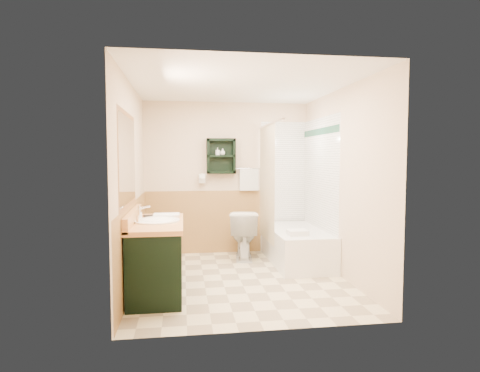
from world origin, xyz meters
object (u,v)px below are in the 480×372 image
(hair_dryer, at_px, (202,178))
(soap_bottle_a, at_px, (217,153))
(bathtub, at_px, (296,246))
(toilet, at_px, (243,234))
(vanity, at_px, (157,257))
(wall_shelf, at_px, (221,156))
(vanity_book, at_px, (144,209))
(soap_bottle_b, at_px, (223,153))

(hair_dryer, height_order, soap_bottle_a, soap_bottle_a)
(soap_bottle_a, bearing_deg, hair_dryer, 172.96)
(hair_dryer, distance_m, bathtub, 1.79)
(toilet, bearing_deg, hair_dryer, -24.09)
(vanity, bearing_deg, toilet, 49.68)
(wall_shelf, distance_m, bathtub, 1.81)
(vanity, height_order, vanity_book, vanity_book)
(vanity, distance_m, bathtub, 2.19)
(vanity_book, xyz_separation_m, soap_bottle_b, (1.08, 1.44, 0.69))
(soap_bottle_b, bearing_deg, bathtub, -35.32)
(soap_bottle_a, height_order, soap_bottle_b, soap_bottle_b)
(soap_bottle_a, bearing_deg, vanity_book, -124.82)
(bathtub, relative_size, toilet, 2.02)
(bathtub, height_order, vanity_book, vanity_book)
(bathtub, bearing_deg, vanity, -151.68)
(wall_shelf, relative_size, soap_bottle_b, 5.33)
(vanity, distance_m, soap_bottle_a, 2.27)
(hair_dryer, relative_size, vanity, 0.19)
(wall_shelf, distance_m, soap_bottle_a, 0.07)
(vanity_book, distance_m, soap_bottle_b, 1.93)
(toilet, distance_m, soap_bottle_a, 1.32)
(wall_shelf, distance_m, hair_dryer, 0.46)
(hair_dryer, distance_m, toilet, 1.09)
(toilet, bearing_deg, vanity_book, 46.26)
(hair_dryer, xyz_separation_m, bathtub, (1.33, -0.74, -0.95))
(vanity_book, height_order, soap_bottle_a, soap_bottle_a)
(soap_bottle_b, bearing_deg, hair_dryer, 174.69)
(soap_bottle_a, bearing_deg, bathtub, -33.28)
(bathtub, bearing_deg, toilet, 152.57)
(hair_dryer, xyz_separation_m, vanity, (-0.59, -1.77, -0.79))
(vanity, height_order, soap_bottle_b, soap_bottle_b)
(bathtub, relative_size, soap_bottle_a, 12.84)
(vanity, relative_size, toilet, 1.73)
(bathtub, bearing_deg, soap_bottle_b, 144.68)
(soap_bottle_a, xyz_separation_m, soap_bottle_b, (0.08, 0.00, 0.01))
(toilet, height_order, soap_bottle_b, soap_bottle_b)
(wall_shelf, height_order, soap_bottle_b, wall_shelf)
(wall_shelf, height_order, vanity_book, wall_shelf)
(hair_dryer, bearing_deg, bathtub, -29.19)
(vanity_book, bearing_deg, toilet, 26.98)
(vanity, height_order, soap_bottle_a, soap_bottle_a)
(wall_shelf, bearing_deg, toilet, -48.40)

